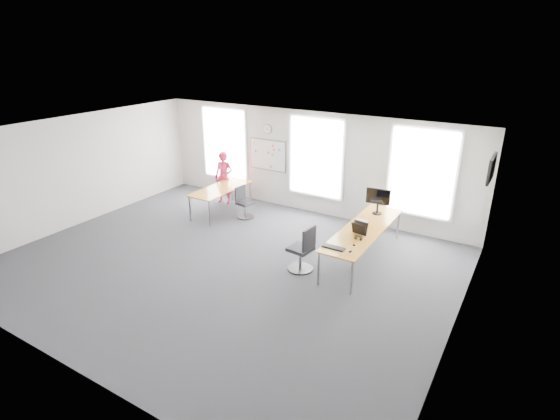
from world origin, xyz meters
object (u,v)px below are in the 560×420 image
Objects in this scene: monitor at (378,199)px; desk_right at (364,231)px; chair_right at (303,251)px; headphones at (358,238)px; keyboard at (334,248)px; person at (224,178)px; desk_left at (221,190)px; chair_left at (244,204)px.

desk_right is at bearing -94.51° from monitor.
chair_right reaches higher than headphones.
monitor is at bearing 92.96° from desk_right.
monitor is at bearing 88.09° from keyboard.
person is 5.66m from headphones.
monitor reaches higher than desk_right.
keyboard is at bearing -23.39° from desk_left.
monitor is (-0.17, 1.67, 0.35)m from headphones.
chair_left is 5.44× the size of headphones.
chair_right is at bearing -26.47° from desk_left.
desk_right is at bearing -91.99° from chair_left.
person is (-5.16, 1.40, 0.08)m from desk_right.
desk_right is 1.12m from monitor.
chair_right is 0.84m from keyboard.
chair_right reaches higher than desk_left.
chair_right reaches higher than keyboard.
person is (-1.24, 0.69, 0.42)m from chair_left.
monitor is (0.12, 2.32, 0.39)m from keyboard.
desk_left is 4.70m from monitor.
keyboard is (-0.18, -1.29, 0.06)m from desk_right.
desk_right is 1.55× the size of desk_left.
desk_left is 0.86m from person.
desk_right reaches higher than desk_left.
monitor reaches higher than chair_left.
desk_right is 19.18× the size of headphones.
monitor reaches higher than chair_right.
headphones reaches higher than desk_left.
desk_left is 1.95× the size of chair_right.
chair_right is 6.36× the size of headphones.
keyboard is at bearing -100.51° from monitor.
desk_left is at bearing -110.15° from chair_right.
desk_left is 4.21m from chair_right.
chair_right is at bearing -119.27° from monitor.
chair_right is at bearing -45.63° from person.
chair_left is 4.27m from headphones.
monitor is at bearing 164.51° from chair_right.
desk_right is 0.66m from headphones.
monitor is at bearing 4.35° from desk_left.
desk_right is at bearing -8.13° from desk_left.
desk_right is 1.98× the size of person.
headphones reaches higher than keyboard.
headphones is 1.72m from monitor.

